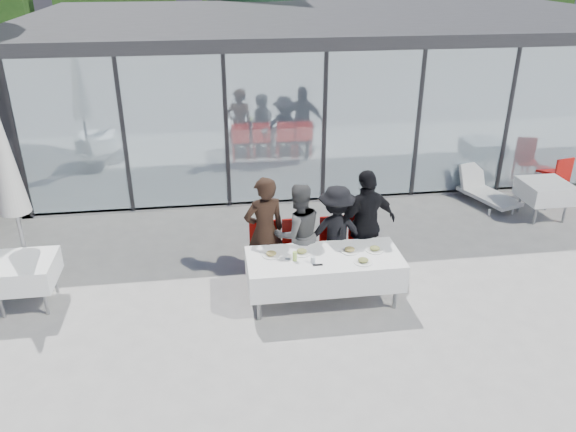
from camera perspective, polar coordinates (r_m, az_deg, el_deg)
The scene contains 26 objects.
ground at distance 8.24m, azimuth 1.91°, elevation -10.04°, with size 90.00×90.00×0.00m, color #9C9994.
pavilion at distance 15.37m, azimuth 4.26°, elevation 15.27°, with size 14.80×8.80×3.44m.
treeline at distance 34.74m, azimuth -10.02°, elevation 20.49°, with size 62.50×2.00×4.40m.
dining_table at distance 8.29m, azimuth 3.68°, elevation -5.41°, with size 2.26×0.96×0.75m.
diner_a at distance 8.58m, azimuth -2.39°, elevation -1.60°, with size 0.65×0.65×1.78m, color black.
diner_chair_a at distance 8.83m, azimuth -2.42°, elevation -3.35°, with size 0.44×0.44×0.97m.
diner_b at distance 8.67m, azimuth 1.02°, elevation -1.81°, with size 0.80×0.80×1.64m, color #535353.
diner_chair_b at distance 8.89m, azimuth 0.90°, elevation -3.13°, with size 0.44×0.44×0.97m.
diner_c at distance 8.79m, azimuth 4.91°, elevation -1.75°, with size 1.01×1.01×1.57m, color black.
diner_chair_c at distance 9.00m, azimuth 4.71°, elevation -2.86°, with size 0.44×0.44×0.97m.
diner_d at distance 8.86m, azimuth 7.93°, elevation -0.87°, with size 1.06×1.06×1.80m, color black.
diner_chair_d at distance 9.10m, azimuth 7.62°, elevation -2.65°, with size 0.44×0.44×0.97m.
plate_a at distance 8.19m, azimuth -1.72°, elevation -3.90°, with size 0.27×0.27×0.07m.
plate_b at distance 8.24m, azimuth 1.40°, elevation -3.67°, with size 0.27×0.27×0.07m.
plate_c at distance 8.34m, azimuth 6.29°, elevation -3.46°, with size 0.27×0.27×0.07m.
plate_d at distance 8.42m, azimuth 8.80°, elevation -3.35°, with size 0.27×0.27×0.07m.
plate_extra at distance 8.08m, azimuth 7.64°, elevation -4.55°, with size 0.27×0.27×0.07m.
juice_bottle at distance 8.03m, azimuth 0.69°, elevation -4.12°, with size 0.06×0.06×0.14m, color #A3C853.
drinking_glasses at distance 8.00m, azimuth 2.55°, elevation -4.46°, with size 0.07×0.07×0.10m.
folded_eyeglasses at distance 7.96m, azimuth 3.04°, elevation -4.98°, with size 0.14×0.03×0.01m, color black.
spare_table_left at distance 9.02m, azimuth -25.17°, elevation -5.18°, with size 0.86×0.86×0.74m.
spare_table_right at distance 12.02m, azimuth 24.63°, elevation 2.32°, with size 0.86×0.86×0.74m.
spare_chair_a at distance 13.59m, azimuth 24.45°, elevation 4.76°, with size 0.62×0.62×0.97m.
spare_chair_b at distance 12.96m, azimuth 25.72°, elevation 3.59°, with size 0.53×0.53×0.97m.
market_umbrella at distance 8.94m, azimuth -26.66°, elevation 4.22°, with size 0.50×0.50×3.00m.
lounger at distance 12.46m, azimuth 19.28°, elevation 2.52°, with size 1.00×1.45×0.72m.
Camera 1 is at (-1.22, -6.64, 4.73)m, focal length 35.00 mm.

